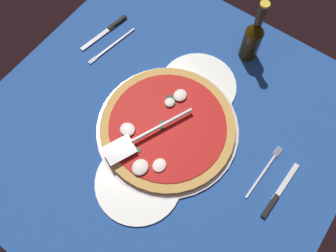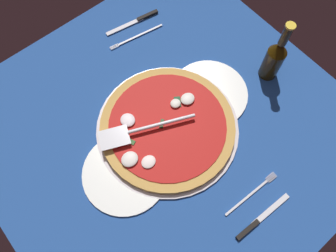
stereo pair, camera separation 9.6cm
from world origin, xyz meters
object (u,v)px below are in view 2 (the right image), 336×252
at_px(pizza, 168,126).
at_px(place_setting_near, 254,208).
at_px(place_setting_far, 137,29).
at_px(beer_bottle, 275,58).
at_px(dinner_plate_right, 209,94).
at_px(pizza_server, 142,130).
at_px(dinner_plate_left, 125,173).

height_order(pizza, place_setting_near, pizza).
bearing_deg(place_setting_far, beer_bottle, 127.03).
xyz_separation_m(dinner_plate_right, place_setting_near, (-0.14, -0.33, -0.00)).
xyz_separation_m(dinner_plate_right, pizza_server, (-0.24, 0.02, 0.04)).
relative_size(pizza, place_setting_far, 1.79).
relative_size(dinner_plate_right, pizza_server, 0.88).
bearing_deg(dinner_plate_right, beer_bottle, -18.06).
xyz_separation_m(dinner_plate_left, place_setting_near, (0.21, -0.30, -0.00)).
height_order(pizza, pizza_server, pizza_server).
bearing_deg(pizza_server, dinner_plate_left, 52.20).
xyz_separation_m(dinner_plate_left, pizza_server, (0.11, 0.06, 0.04)).
height_order(dinner_plate_left, dinner_plate_right, same).
xyz_separation_m(pizza_server, place_setting_near, (0.10, -0.35, -0.04)).
distance_m(pizza_server, place_setting_far, 0.39).
height_order(pizza, place_setting_far, pizza).
distance_m(dinner_plate_left, beer_bottle, 0.55).
bearing_deg(pizza, pizza_server, 158.34).
height_order(pizza_server, place_setting_near, pizza_server).
distance_m(dinner_plate_right, pizza_server, 0.25).
xyz_separation_m(dinner_plate_left, dinner_plate_right, (0.35, 0.04, 0.00)).
xyz_separation_m(dinner_plate_left, place_setting_far, (0.33, 0.38, -0.00)).
bearing_deg(place_setting_far, dinner_plate_left, 58.29).
relative_size(pizza, pizza_server, 1.46).
bearing_deg(place_setting_far, pizza, 75.64).
bearing_deg(pizza_server, dinner_plate_right, -161.00).
relative_size(dinner_plate_left, pizza, 0.61).
bearing_deg(pizza_server, place_setting_near, 129.94).
relative_size(dinner_plate_left, place_setting_far, 1.10).
relative_size(dinner_plate_right, beer_bottle, 1.04).
bearing_deg(place_setting_near, pizza_server, 108.31).
height_order(pizza_server, place_setting_far, pizza_server).
distance_m(dinner_plate_right, pizza, 0.17).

